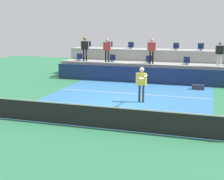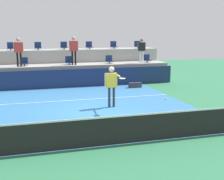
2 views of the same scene
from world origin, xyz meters
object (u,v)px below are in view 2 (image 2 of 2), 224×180
object	(u,v)px
spectator_leaning_on_rail	(74,48)
tennis_ball	(166,99)
stadium_chair_upper_left	(11,47)
tennis_player	(112,82)
stadium_chair_lower_left	(24,62)
stadium_chair_lower_center	(69,61)
stadium_chair_upper_right	(114,45)
stadium_chair_upper_far_right	(138,45)
stadium_chair_upper_mid_right	(89,46)
stadium_chair_lower_right	(109,60)
stadium_chair_lower_far_right	(147,59)
stadium_chair_upper_center	(64,46)
equipment_bag	(135,85)
stadium_chair_upper_mid_left	(38,47)
spectator_in_grey	(19,49)
spectator_in_white	(142,48)

from	to	relation	value
spectator_leaning_on_rail	tennis_ball	distance (m)	10.22
stadium_chair_upper_left	tennis_player	xyz separation A→B (m)	(4.45, -8.47, -1.18)
stadium_chair_lower_left	spectator_leaning_on_rail	bearing A→B (deg)	-7.30
stadium_chair_lower_center	stadium_chair_upper_right	xyz separation A→B (m)	(3.49, 1.80, 0.85)
stadium_chair_upper_right	stadium_chair_upper_far_right	bearing A→B (deg)	0.00
stadium_chair_upper_mid_right	stadium_chair_upper_far_right	distance (m)	3.61
stadium_chair_lower_right	stadium_chair_lower_far_right	distance (m)	2.67
stadium_chair_lower_center	spectator_leaning_on_rail	bearing A→B (deg)	-55.62
stadium_chair_lower_left	stadium_chair_upper_center	world-z (taller)	stadium_chair_upper_center
stadium_chair_upper_mid_right	stadium_chair_upper_right	bearing A→B (deg)	0.00
equipment_bag	stadium_chair_upper_right	bearing A→B (deg)	91.41
stadium_chair_upper_mid_left	spectator_in_grey	distance (m)	2.51
stadium_chair_lower_right	spectator_in_grey	distance (m)	5.75
stadium_chair_upper_left	stadium_chair_upper_mid_left	bearing A→B (deg)	0.00
stadium_chair_upper_mid_left	stadium_chair_upper_right	world-z (taller)	same
stadium_chair_lower_right	tennis_player	distance (m)	6.90
spectator_in_grey	spectator_leaning_on_rail	xyz separation A→B (m)	(3.28, -0.00, 0.04)
stadium_chair_lower_right	stadium_chair_upper_left	xyz separation A→B (m)	(-6.19, 1.80, 0.85)
stadium_chair_upper_left	stadium_chair_upper_mid_right	xyz separation A→B (m)	(5.23, 0.00, 0.00)
stadium_chair_upper_far_right	spectator_in_grey	xyz separation A→B (m)	(-8.33, -2.18, -0.02)
stadium_chair_lower_center	tennis_ball	bearing A→B (deg)	-80.67
stadium_chair_lower_far_right	stadium_chair_upper_left	size ratio (longest dim) A/B	1.00
spectator_in_grey	tennis_ball	xyz separation A→B (m)	(4.73, -10.05, -1.16)
stadium_chair_upper_mid_left	stadium_chair_upper_mid_right	world-z (taller)	same
stadium_chair_lower_center	stadium_chair_lower_far_right	xyz separation A→B (m)	(5.33, 0.00, 0.00)
stadium_chair_upper_mid_left	stadium_chair_upper_center	world-z (taller)	same
stadium_chair_lower_left	stadium_chair_upper_right	distance (m)	6.54
stadium_chair_upper_mid_left	stadium_chair_upper_right	distance (m)	5.28
stadium_chair_upper_mid_right	spectator_in_grey	xyz separation A→B (m)	(-4.72, -2.18, -0.02)
stadium_chair_upper_right	stadium_chair_lower_right	bearing A→B (deg)	-114.84
stadium_chair_lower_center	stadium_chair_lower_right	world-z (taller)	same
stadium_chair_lower_center	stadium_chair_upper_center	xyz separation A→B (m)	(-0.06, 1.80, 0.85)
spectator_in_grey	equipment_bag	world-z (taller)	spectator_in_grey
stadium_chair_lower_center	tennis_ball	distance (m)	10.57
stadium_chair_upper_mid_left	equipment_bag	bearing A→B (deg)	-37.99
stadium_chair_upper_center	spectator_in_white	size ratio (longest dim) A/B	0.32
stadium_chair_upper_mid_right	stadium_chair_upper_far_right	bearing A→B (deg)	0.00
stadium_chair_lower_right	tennis_player	size ratio (longest dim) A/B	0.28
stadium_chair_upper_right	tennis_ball	world-z (taller)	stadium_chair_upper_right
stadium_chair_lower_left	stadium_chair_upper_left	world-z (taller)	stadium_chair_upper_left
stadium_chair_upper_mid_right	stadium_chair_upper_right	size ratio (longest dim) A/B	1.00
stadium_chair_upper_far_right	spectator_in_white	world-z (taller)	spectator_in_white
stadium_chair_upper_mid_left	spectator_in_grey	world-z (taller)	spectator_in_grey
stadium_chair_lower_right	stadium_chair_lower_far_right	size ratio (longest dim) A/B	1.00
stadium_chair_lower_left	stadium_chair_lower_far_right	bearing A→B (deg)	0.00
stadium_chair_lower_right	spectator_in_grey	bearing A→B (deg)	-176.14
stadium_chair_upper_right	equipment_bag	size ratio (longest dim) A/B	0.68
stadium_chair_lower_far_right	stadium_chair_upper_right	size ratio (longest dim) A/B	1.00
stadium_chair_lower_far_right	spectator_in_grey	size ratio (longest dim) A/B	0.30
stadium_chair_lower_far_right	stadium_chair_upper_left	distance (m)	9.08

